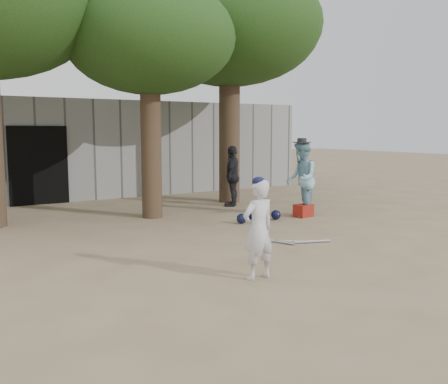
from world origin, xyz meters
TOP-DOWN VIEW (x-y plane):
  - ground at (0.00, 0.00)m, footprint 70.00×70.00m
  - boy_player at (-0.23, -1.18)m, footprint 0.53×0.37m
  - spectator_blue at (3.68, 2.36)m, footprint 1.08×1.12m
  - spectator_dark at (3.21, 4.65)m, footprint 0.97×0.98m
  - red_bag at (3.70, 2.29)m, footprint 0.46×0.37m
  - back_building at (-0.00, 10.33)m, footprint 16.00×5.24m
  - helmet_row at (2.42, 2.37)m, footprint 1.19×0.31m
  - bat_pile at (1.69, 0.25)m, footprint 1.04×0.86m
  - tree_row at (0.74, 5.02)m, footprint 11.40×5.80m

SIDE VIEW (x-z plane):
  - ground at x=0.00m, z-range 0.00..0.00m
  - bat_pile at x=1.69m, z-range 0.00..0.06m
  - helmet_row at x=2.42m, z-range 0.00..0.23m
  - red_bag at x=3.70m, z-range 0.00..0.30m
  - boy_player at x=-0.23m, z-range 0.00..1.41m
  - spectator_dark at x=3.21m, z-range 0.00..1.66m
  - spectator_blue at x=3.68m, z-range 0.00..1.83m
  - back_building at x=0.00m, z-range 0.00..3.00m
  - tree_row at x=0.74m, z-range 1.34..8.03m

